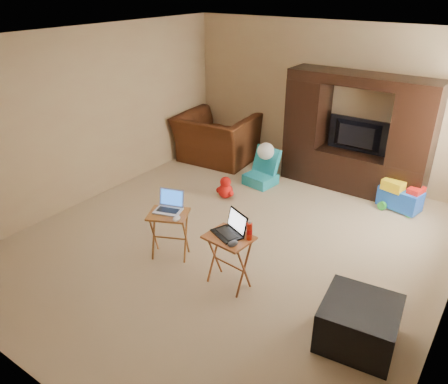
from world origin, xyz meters
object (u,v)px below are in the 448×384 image
Objects in this scene: mouse_right at (233,244)px; ottoman at (359,323)px; laptop_left at (167,203)px; tray_table_left at (170,235)px; mouse_left at (177,219)px; recliner at (216,138)px; tray_table_right at (229,261)px; television at (356,136)px; entertainment_center at (356,134)px; push_toy at (401,195)px; laptop_right at (227,225)px; water_bottle at (249,231)px; plush_toy at (226,187)px; child_rocker at (261,167)px.

ottoman is at bearing 4.48° from mouse_right.
tray_table_left is at bearing -62.88° from laptop_left.
mouse_right is at bearing -6.72° from mouse_left.
recliner is 2.13× the size of tray_table_right.
recliner is at bearing 6.92° from television.
entertainment_center is 3.70× the size of push_toy.
mouse_left is 0.96× the size of mouse_right.
recliner is at bearing 128.40° from mouse_right.
laptop_right is (-0.04, 0.02, 0.43)m from tray_table_right.
plush_toy is at bearing 131.21° from water_bottle.
water_bottle reaches higher than plush_toy.
recliner is 3.75× the size of plush_toy.
tray_table_right is at bearing 1.77° from mouse_left.
television is 0.70× the size of recliner.
television is at bearing 88.85° from mouse_right.
tray_table_right is at bearing -22.72° from laptop_left.
plush_toy is 1.76m from laptop_left.
water_bottle is at bearing 126.45° from recliner.
push_toy is at bearing 58.79° from mouse_left.
laptop_right is (1.01, -2.44, 0.44)m from child_rocker.
mouse_right is at bearing -34.65° from tray_table_left.
child_rocker is at bearing -155.11° from push_toy.
mouse_right reaches higher than child_rocker.
child_rocker is 2.72m from water_bottle.
tray_table_right is at bearing 123.27° from recliner.
water_bottle is at bearing -48.79° from plush_toy.
mouse_right is at bearing -28.54° from laptop_left.
recliner reaches higher than plush_toy.
recliner reaches higher than child_rocker.
tray_table_right is 0.38m from mouse_right.
tray_table_left is 3.11× the size of water_bottle.
television reaches higher than water_bottle.
tray_table_left is 0.96× the size of tray_table_right.
tray_table_left is 1.17m from water_bottle.
laptop_left is at bearing -111.81° from push_toy.
entertainment_center reaches higher than laptop_right.
tray_table_left is at bearing -178.33° from water_bottle.
entertainment_center reaches higher than mouse_left.
child_rocker is 4.97× the size of mouse_left.
laptop_right is at bearing -165.96° from water_bottle.
push_toy is 2.98m from water_bottle.
entertainment_center is 17.63× the size of mouse_right.
laptop_left is at bearing 70.34° from television.
ottoman is at bearing -4.32° from water_bottle.
entertainment_center is 3.51m from ottoman.
water_bottle is (0.07, 0.20, 0.07)m from mouse_right.
entertainment_center is 3.70× the size of child_rocker.
tray_table_left is at bearing 110.88° from recliner.
laptop_left is at bearing -160.41° from laptop_right.
child_rocker is 3.14× the size of water_bottle.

